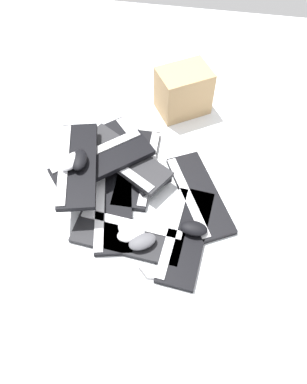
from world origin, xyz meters
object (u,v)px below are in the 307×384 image
(keyboard_5, at_px, (132,154))
(keyboard_8, at_px, (77,164))
(keyboard_6, at_px, (124,158))
(keyboard_4, at_px, (138,168))
(mouse_1, at_px, (72,161))
(mouse_4, at_px, (142,242))
(mouse_3, at_px, (131,234))
(cardboard_box, at_px, (184,91))
(mouse_5, at_px, (128,231))
(keyboard_1, at_px, (128,237))
(keyboard_2, at_px, (185,235))
(keyboard_3, at_px, (199,195))
(mouse_2, at_px, (194,228))
(mouse_0, at_px, (79,160))
(keyboard_7, at_px, (102,161))
(keyboard_0, at_px, (113,208))

(keyboard_5, xyz_separation_m, keyboard_8, (0.19, 0.17, 0.09))
(keyboard_6, bearing_deg, keyboard_4, -174.83)
(mouse_1, height_order, mouse_4, mouse_1)
(mouse_3, bearing_deg, cardboard_box, -121.36)
(keyboard_5, bearing_deg, mouse_5, 99.36)
(mouse_5, bearing_deg, keyboard_8, -176.22)
(keyboard_4, bearing_deg, keyboard_1, 94.25)
(keyboard_1, height_order, keyboard_2, same)
(keyboard_2, xyz_separation_m, mouse_4, (0.16, 0.07, 0.04))
(keyboard_2, height_order, keyboard_4, same)
(keyboard_2, xyz_separation_m, mouse_3, (0.21, 0.05, 0.04))
(keyboard_3, distance_m, mouse_1, 0.55)
(keyboard_8, height_order, mouse_5, keyboard_8)
(keyboard_4, xyz_separation_m, mouse_2, (-0.28, 0.29, 0.04))
(mouse_0, height_order, mouse_5, mouse_0)
(keyboard_5, distance_m, mouse_2, 0.47)
(mouse_0, height_order, mouse_1, same)
(keyboard_6, bearing_deg, mouse_5, 104.43)
(keyboard_6, bearing_deg, mouse_0, 35.91)
(mouse_0, height_order, cardboard_box, cardboard_box)
(keyboard_4, distance_m, cardboard_box, 0.46)
(mouse_1, bearing_deg, keyboard_5, 157.98)
(keyboard_8, height_order, mouse_2, keyboard_8)
(mouse_2, distance_m, mouse_5, 0.26)
(mouse_1, xyz_separation_m, cardboard_box, (-0.39, -0.55, -0.05))
(keyboard_1, relative_size, mouse_1, 4.11)
(keyboard_2, xyz_separation_m, keyboard_8, (0.48, -0.19, 0.12))
(keyboard_3, xyz_separation_m, keyboard_7, (0.43, -0.04, 0.09))
(keyboard_7, distance_m, cardboard_box, 0.56)
(mouse_4, bearing_deg, mouse_2, 174.17)
(mouse_2, xyz_separation_m, mouse_3, (0.24, 0.07, 0.00))
(keyboard_3, height_order, keyboard_4, same)
(keyboard_4, height_order, keyboard_7, keyboard_7)
(keyboard_2, xyz_separation_m, mouse_5, (0.22, 0.04, 0.04))
(keyboard_3, distance_m, mouse_5, 0.36)
(mouse_0, bearing_deg, keyboard_0, 46.32)
(keyboard_0, xyz_separation_m, cardboard_box, (-0.21, -0.65, 0.10))
(keyboard_6, relative_size, mouse_4, 4.11)
(keyboard_5, bearing_deg, keyboard_6, 69.06)
(mouse_2, height_order, mouse_4, same)
(keyboard_5, distance_m, keyboard_6, 0.07)
(keyboard_2, height_order, mouse_1, mouse_1)
(mouse_1, bearing_deg, keyboard_6, 150.70)
(mouse_2, relative_size, mouse_5, 1.00)
(mouse_0, xyz_separation_m, mouse_5, (-0.24, 0.22, -0.12))
(keyboard_4, distance_m, mouse_0, 0.29)
(keyboard_3, distance_m, mouse_0, 0.53)
(keyboard_6, bearing_deg, mouse_2, 139.93)
(keyboard_2, bearing_deg, mouse_3, 13.12)
(keyboard_7, bearing_deg, keyboard_2, 147.66)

